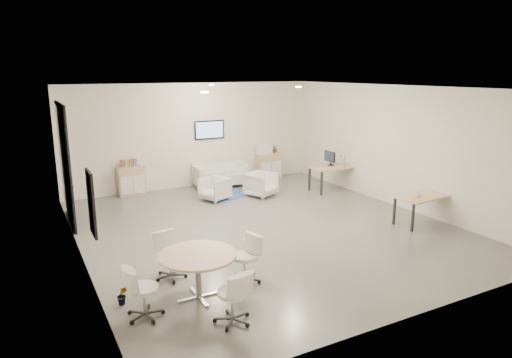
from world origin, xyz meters
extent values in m
cube|color=#5F5C57|center=(0.00, 0.00, -0.40)|extent=(8.00, 9.00, 0.80)
cube|color=white|center=(0.00, 0.00, 3.60)|extent=(8.00, 9.00, 0.80)
cube|color=silver|center=(0.00, 4.90, 1.60)|extent=(8.00, 0.80, 3.20)
cube|color=silver|center=(0.00, -4.90, 1.60)|extent=(8.00, 0.80, 3.20)
cube|color=silver|center=(-4.40, 0.00, 1.60)|extent=(0.80, 9.00, 3.20)
cube|color=silver|center=(4.40, 0.00, 1.60)|extent=(0.80, 9.00, 3.20)
cube|color=black|center=(-3.96, 2.50, 1.43)|extent=(0.02, 1.90, 2.85)
cube|color=black|center=(-3.94, 2.50, 2.81)|extent=(0.06, 1.90, 0.08)
cube|color=black|center=(-3.94, 1.59, 1.43)|extent=(0.06, 0.08, 2.85)
cube|color=black|center=(-3.94, 3.41, 1.43)|extent=(0.06, 0.08, 2.85)
cube|color=black|center=(-3.94, 2.65, 1.43)|extent=(0.06, 0.07, 2.85)
cube|color=#B2B2B7|center=(-3.90, 2.05, 1.05)|extent=(0.04, 0.60, 0.05)
cube|color=black|center=(-3.98, -1.60, 1.55)|extent=(0.04, 0.54, 1.04)
cube|color=white|center=(-3.95, -1.60, 1.55)|extent=(0.01, 0.46, 0.96)
cube|color=#D15C49|center=(-3.95, -1.60, 1.35)|extent=(0.01, 0.32, 0.30)
cube|color=black|center=(0.50, 4.46, 1.75)|extent=(0.98, 0.05, 0.58)
cube|color=#82B8E0|center=(0.50, 4.44, 1.75)|extent=(0.90, 0.01, 0.50)
cylinder|color=#FFEAC6|center=(-1.80, -1.00, 3.18)|extent=(0.14, 0.14, 0.03)
cylinder|color=#FFEAC6|center=(1.20, 0.50, 3.18)|extent=(0.14, 0.14, 0.03)
cylinder|color=#FFEAC6|center=(0.00, 3.00, 3.18)|extent=(0.14, 0.14, 0.03)
cube|color=tan|center=(-2.05, 4.28, 0.43)|extent=(0.77, 0.38, 0.86)
cube|color=silver|center=(-2.23, 4.08, 0.35)|extent=(0.32, 0.02, 0.52)
cube|color=silver|center=(-1.87, 4.08, 0.35)|extent=(0.32, 0.02, 0.52)
cube|color=tan|center=(2.53, 4.27, 0.43)|extent=(0.87, 0.40, 0.87)
cube|color=silver|center=(2.33, 4.06, 0.35)|extent=(0.36, 0.02, 0.52)
cube|color=silver|center=(2.73, 4.06, 0.35)|extent=(0.36, 0.02, 0.52)
cube|color=red|center=(-2.29, 4.28, 0.97)|extent=(0.04, 0.14, 0.22)
cube|color=#337FCC|center=(-2.23, 4.28, 0.97)|extent=(0.04, 0.14, 0.22)
cube|color=gold|center=(-2.18, 4.28, 0.97)|extent=(0.04, 0.14, 0.22)
cube|color=#4CB24C|center=(-2.12, 4.28, 0.97)|extent=(0.04, 0.14, 0.22)
cube|color=#CC6619|center=(-2.06, 4.28, 0.97)|extent=(0.04, 0.14, 0.22)
cube|color=purple|center=(-2.00, 4.28, 0.97)|extent=(0.04, 0.14, 0.22)
cube|color=#E54C7F|center=(-1.95, 4.28, 0.97)|extent=(0.04, 0.14, 0.22)
cube|color=teal|center=(-1.89, 4.28, 0.97)|extent=(0.04, 0.14, 0.22)
cube|color=white|center=(2.37, 4.27, 0.99)|extent=(0.45, 0.38, 0.25)
cube|color=white|center=(2.37, 4.27, 1.15)|extent=(0.34, 0.28, 0.05)
cube|color=beige|center=(0.68, 4.03, 0.26)|extent=(1.73, 0.97, 0.31)
cube|color=beige|center=(0.68, 4.35, 0.57)|extent=(1.68, 0.33, 0.31)
cube|color=beige|center=(-0.08, 4.03, 0.42)|extent=(0.22, 0.84, 0.63)
cube|color=beige|center=(1.44, 4.03, 0.42)|extent=(0.22, 0.84, 0.63)
cube|color=#2F5B91|center=(0.39, 2.93, 0.01)|extent=(1.58, 1.29, 0.01)
imported|color=beige|center=(-0.11, 2.67, 0.36)|extent=(0.87, 0.89, 0.71)
imported|color=beige|center=(1.24, 2.43, 0.38)|extent=(0.97, 0.95, 0.77)
cube|color=tan|center=(3.50, 1.97, 0.73)|extent=(1.45, 0.75, 0.04)
cube|color=black|center=(2.84, 1.67, 0.35)|extent=(0.05, 0.05, 0.70)
cube|color=black|center=(4.16, 1.67, 0.35)|extent=(0.05, 0.05, 0.70)
cube|color=black|center=(2.84, 2.28, 0.35)|extent=(0.05, 0.05, 0.70)
cube|color=black|center=(4.16, 2.28, 0.35)|extent=(0.05, 0.05, 0.70)
cube|color=tan|center=(3.43, -1.55, 0.67)|extent=(1.38, 0.77, 0.04)
cube|color=black|center=(2.81, -1.83, 0.33)|extent=(0.05, 0.05, 0.66)
cube|color=black|center=(4.05, -1.83, 0.33)|extent=(0.05, 0.05, 0.66)
cube|color=black|center=(2.81, -1.26, 0.33)|extent=(0.05, 0.05, 0.66)
cube|color=black|center=(4.05, -1.26, 0.33)|extent=(0.05, 0.05, 0.66)
cylinder|color=black|center=(3.50, 2.12, 0.76)|extent=(0.20, 0.20, 0.02)
cube|color=black|center=(3.50, 2.12, 0.88)|extent=(0.04, 0.03, 0.24)
cube|color=black|center=(3.45, 2.12, 1.03)|extent=(0.03, 0.50, 0.32)
cylinder|color=tan|center=(-2.58, -2.47, 0.73)|extent=(1.24, 1.24, 0.04)
cylinder|color=#B2B2B7|center=(-2.58, -2.47, 0.36)|extent=(0.10, 0.10, 0.71)
cube|color=#B2B2B7|center=(-2.58, -2.47, 0.01)|extent=(0.72, 0.06, 0.03)
cube|color=#B2B2B7|center=(-2.58, -2.47, 0.01)|extent=(0.06, 0.72, 0.03)
imported|color=#3F7F3F|center=(2.79, 4.28, 0.97)|extent=(0.33, 0.34, 0.21)
imported|color=#3F7F3F|center=(-3.70, -2.11, 0.07)|extent=(0.23, 0.35, 0.14)
imported|color=white|center=(3.22, -1.56, 0.75)|extent=(0.12, 0.10, 0.11)
camera|label=1|loc=(-4.91, -8.81, 3.56)|focal=32.00mm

